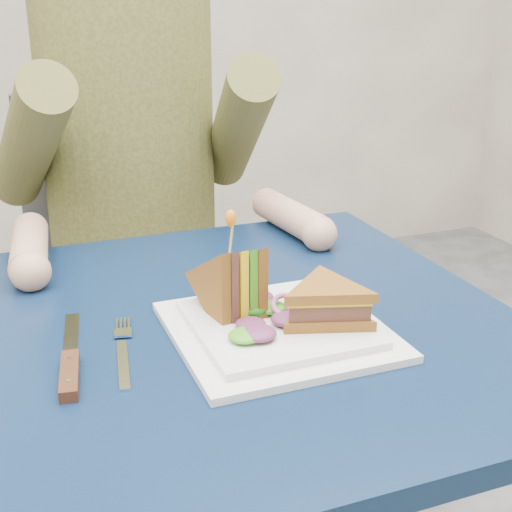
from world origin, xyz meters
name	(u,v)px	position (x,y,z in m)	size (l,w,h in m)	color
table	(229,373)	(0.00, 0.00, 0.65)	(0.75, 0.75, 0.73)	black
chair	(130,271)	(0.00, 0.69, 0.54)	(0.42, 0.40, 0.93)	#47474C
diner	(129,112)	(0.00, 0.58, 0.91)	(0.54, 0.59, 0.74)	#4D4D23
plate	(278,328)	(0.04, -0.06, 0.74)	(0.26, 0.26, 0.02)	white
sandwich_flat	(327,303)	(0.10, -0.09, 0.78)	(0.16, 0.16, 0.05)	brown
sandwich_upright	(232,287)	(0.00, -0.02, 0.78)	(0.09, 0.14, 0.14)	brown
fork	(123,352)	(-0.15, -0.04, 0.73)	(0.05, 0.18, 0.01)	silver
knife	(70,367)	(-0.21, -0.06, 0.74)	(0.05, 0.22, 0.02)	silver
toothpick	(231,240)	(0.00, -0.02, 0.85)	(0.00, 0.00, 0.06)	tan
toothpick_frill	(231,218)	(0.00, -0.02, 0.88)	(0.01, 0.01, 0.02)	orange
lettuce_spill	(278,309)	(0.05, -0.05, 0.76)	(0.15, 0.13, 0.02)	#337A14
onion_ring	(287,306)	(0.06, -0.06, 0.77)	(0.04, 0.04, 0.01)	#9E4C7A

